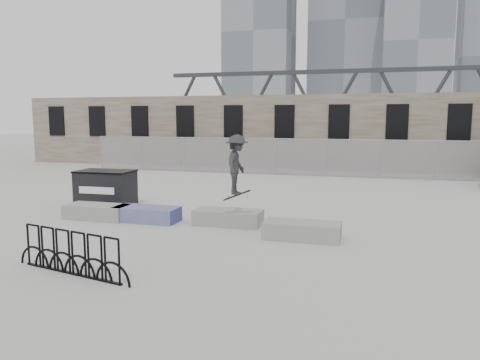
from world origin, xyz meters
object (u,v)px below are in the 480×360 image
at_px(planter_offset, 302,230).
at_px(bike_rack, 71,253).
at_px(planter_center_right, 228,217).
at_px(planter_center_left, 146,213).
at_px(dumpster, 106,188).
at_px(skateboarder, 237,165).
at_px(planter_far_left, 97,211).

xyz_separation_m(planter_offset, bike_rack, (-4.08, -4.10, 0.19)).
xyz_separation_m(planter_center_right, bike_rack, (-1.72, -5.10, 0.19)).
xyz_separation_m(planter_center_right, planter_offset, (2.36, -1.01, 0.00)).
height_order(planter_center_right, planter_offset, same).
bearing_deg(planter_offset, planter_center_left, 171.22).
distance_m(dumpster, skateboarder, 6.00).
bearing_deg(planter_center_right, dumpster, 163.49).
bearing_deg(skateboarder, bike_rack, 152.31).
bearing_deg(dumpster, planter_offset, -20.17).
relative_size(planter_center_right, bike_rack, 0.65).
height_order(planter_far_left, bike_rack, bike_rack).
distance_m(planter_center_right, dumpster, 5.29).
bearing_deg(bike_rack, planter_center_left, 99.74).
distance_m(planter_far_left, planter_center_left, 1.66).
xyz_separation_m(planter_center_left, bike_rack, (0.83, -4.85, 0.19)).
bearing_deg(planter_center_left, skateboarder, -6.32).
distance_m(planter_center_left, skateboarder, 3.43).
bearing_deg(planter_center_left, planter_offset, -8.78).
bearing_deg(planter_offset, skateboarder, 167.42).
bearing_deg(planter_far_left, planter_offset, -5.81).
relative_size(bike_rack, skateboarder, 1.66).
height_order(planter_center_right, bike_rack, bike_rack).
relative_size(planter_far_left, bike_rack, 0.65).
distance_m(planter_center_left, planter_offset, 4.97).
bearing_deg(skateboarder, planter_center_left, 81.65).
bearing_deg(skateboarder, dumpster, 67.25).
distance_m(planter_far_left, planter_center_right, 4.23).
xyz_separation_m(dumpster, bike_rack, (3.33, -6.60, -0.22)).
distance_m(planter_center_right, planter_offset, 2.57).
distance_m(planter_offset, skateboarder, 2.54).
xyz_separation_m(planter_far_left, bike_rack, (2.49, -4.76, 0.19)).
relative_size(planter_offset, skateboarder, 1.08).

